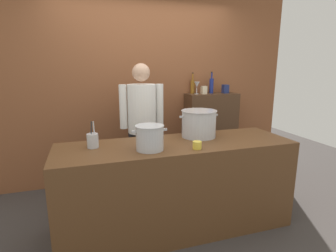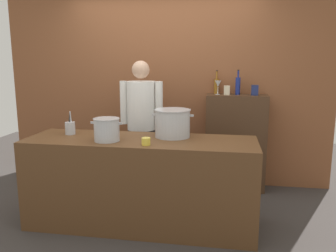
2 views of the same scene
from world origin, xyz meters
name	(u,v)px [view 2 (image 2 of 2)]	position (x,y,z in m)	size (l,w,h in m)	color
ground_plane	(142,224)	(0.00, 0.00, 0.00)	(8.00, 8.00, 0.00)	#383330
brick_back_panel	(165,72)	(0.00, 1.40, 1.50)	(4.40, 0.10, 3.00)	brown
prep_counter	(141,182)	(0.00, 0.00, 0.45)	(2.29, 0.70, 0.90)	brown
bar_cabinet	(235,142)	(0.96, 1.19, 0.62)	(0.76, 0.32, 1.24)	#472D1C
chef	(142,119)	(-0.18, 0.78, 0.96)	(0.53, 0.37, 1.66)	black
stockpot_large	(173,123)	(0.30, 0.16, 1.04)	(0.43, 0.37, 0.28)	#B7BABF
stockpot_small	(107,130)	(-0.30, -0.12, 1.01)	(0.32, 0.25, 0.22)	#B7BABF
utensil_crock	(70,128)	(-0.78, 0.10, 0.97)	(0.10, 0.10, 0.25)	#B7BABF
butter_jar	(146,141)	(0.11, -0.22, 0.93)	(0.08, 0.08, 0.07)	yellow
wine_bottle_cobalt	(238,85)	(0.97, 1.22, 1.35)	(0.06, 0.06, 0.31)	navy
wine_bottle_amber	(216,85)	(0.70, 1.29, 1.34)	(0.06, 0.06, 0.30)	#8C5919
wine_glass_short	(218,84)	(0.72, 1.19, 1.37)	(0.08, 0.08, 0.18)	silver
spice_tin_navy	(255,90)	(1.17, 1.18, 1.30)	(0.08, 0.08, 0.13)	navy
spice_tin_cream	(227,90)	(0.83, 1.19, 1.29)	(0.07, 0.07, 0.11)	beige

